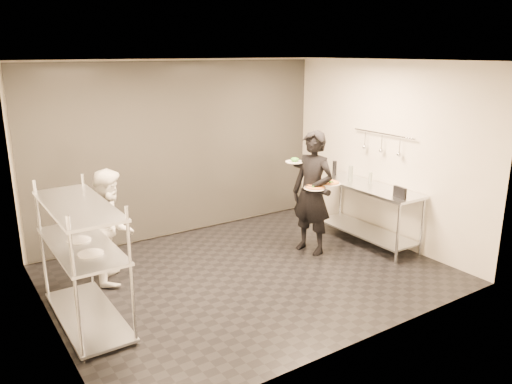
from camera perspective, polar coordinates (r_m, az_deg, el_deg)
room_shell at (r=7.37m, az=-5.79°, el=3.89°), size 5.00×4.00×2.80m
pass_rack at (r=5.76m, az=-19.21°, el=-6.98°), size 0.60×1.60×1.50m
prep_counter at (r=7.94m, az=12.55°, el=-1.32°), size 0.60×1.80×0.92m
utensil_rail at (r=7.90m, az=14.21°, el=5.37°), size 0.07×1.20×0.31m
waiter at (r=7.35m, az=6.47°, el=-0.09°), size 0.59×0.75×1.82m
chef at (r=6.72m, az=-16.20°, el=-3.68°), size 0.78×0.88×1.49m
pizza_plate_near at (r=7.15m, az=6.78°, el=0.52°), size 0.32×0.32×0.05m
pizza_plate_far at (r=7.29m, az=8.41°, el=1.06°), size 0.32×0.32×0.05m
salad_plate at (r=7.37m, az=4.45°, el=3.61°), size 0.27×0.27×0.07m
pos_monitor at (r=7.29m, az=16.11°, el=-0.04°), size 0.06×0.23×0.16m
bottle_green at (r=8.03m, az=10.77°, el=2.08°), size 0.07×0.07×0.25m
bottle_clear at (r=7.97m, az=12.94°, el=1.59°), size 0.05×0.05×0.18m
bottle_dark at (r=8.40m, az=8.97°, el=2.73°), size 0.07×0.07×0.24m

